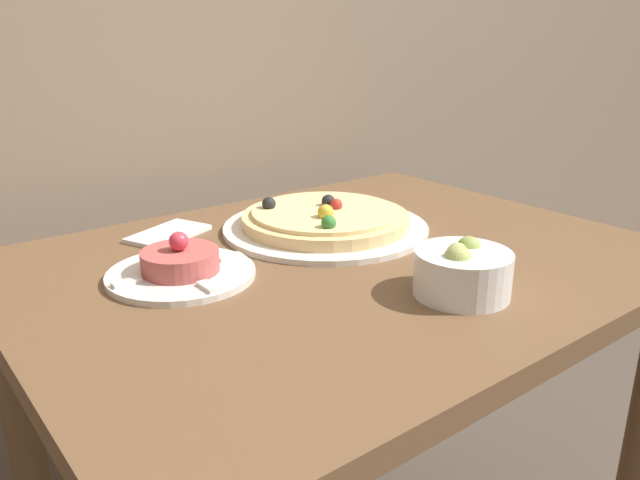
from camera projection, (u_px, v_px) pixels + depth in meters
The scene contains 5 objects.
dining_table at pixel (340, 326), 1.05m from camera, with size 1.02×0.79×0.78m.
pizza_plate at pixel (325, 221), 1.14m from camera, with size 0.38×0.38×0.06m.
tartare_plate at pixel (181, 267), 0.93m from camera, with size 0.22×0.22×0.07m.
small_bowl at pixel (462, 272), 0.86m from camera, with size 0.13×0.13×0.08m.
napkin at pixel (168, 234), 1.11m from camera, with size 0.16×0.13×0.01m.
Camera 1 is at (-0.61, -0.33, 1.13)m, focal length 35.00 mm.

